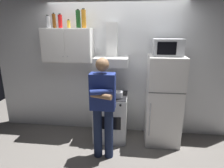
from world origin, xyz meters
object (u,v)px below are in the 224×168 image
Objects in this scene: upper_cabinet at (68,45)px; bottle_spice_jar at (69,24)px; bottle_beer_brown at (54,21)px; range_hood at (112,54)px; bottle_soda_red at (60,21)px; bottle_liquor_amber at (84,19)px; microwave at (167,47)px; cooking_pot at (117,94)px; stove_oven at (111,116)px; person_standing at (103,106)px; bottle_wine_green at (78,19)px; bottle_canister_steel at (48,22)px; refrigerator at (163,100)px.

upper_cabinet is 6.02× the size of bottle_spice_jar.
range_hood is at bearing 0.13° from bottle_beer_brown.
bottle_liquor_amber is at bearing -1.15° from bottle_soda_red.
microwave is at bearing -6.46° from range_hood.
bottle_soda_red is at bearing 178.85° from bottle_liquor_amber.
bottle_spice_jar reaches higher than range_hood.
range_hood is 2.55× the size of cooking_pot.
stove_oven is 0.53× the size of person_standing.
bottle_canister_steel is (-0.56, 0.01, -0.04)m from bottle_wine_green.
stove_oven is 1.84m from bottle_liquor_amber.
refrigerator reaches higher than cooking_pot.
refrigerator is 10.70× the size of bottle_spice_jar.
bottle_liquor_amber is 0.31m from bottle_spice_jar.
upper_cabinet is at bearing 176.52° from microwave.
refrigerator is 0.94m from microwave.
stove_oven is at bearing -13.00° from bottle_wine_green.
bottle_canister_steel reaches higher than person_standing.
person_standing is at bearing -34.24° from bottle_canister_steel.
stove_oven is at bearing -178.85° from microwave.
stove_oven is 5.84× the size of bottle_spice_jar.
person_standing is at bearing -46.61° from bottle_spice_jar.
refrigerator is 3.33× the size of microwave.
bottle_spice_jar is at bearing 3.26° from bottle_canister_steel.
bottle_liquor_amber reaches higher than bottle_soda_red.
upper_cabinet is 1.55m from stove_oven.
range_hood is 1.28m from bottle_canister_steel.
bottle_beer_brown reaches higher than bottle_soda_red.
cooking_pot is 0.94× the size of bottle_wine_green.
bottle_soda_red is 0.77× the size of bottle_wine_green.
stove_oven is at bearing -12.00° from bottle_liquor_amber.
cooking_pot is at bearing -42.49° from stove_oven.
bottle_soda_red is 0.24m from bottle_canister_steel.
bottle_wine_green is at bearing 179.06° from range_hood.
upper_cabinet is 3.52× the size of bottle_beer_brown.
microwave reaches higher than refrigerator.
bottle_liquor_amber is at bearing -11.78° from bottle_spice_jar.
bottle_soda_red is 0.32m from bottle_wine_green.
range_hood is at bearing 172.45° from refrigerator.
upper_cabinet is 0.43m from bottle_soda_red.
cooking_pot reaches higher than stove_oven.
microwave is (0.95, 0.02, 1.31)m from stove_oven.
person_standing is at bearing -94.72° from stove_oven.
refrigerator is 5.44× the size of cooking_pot.
stove_oven is at bearing -8.90° from upper_cabinet.
upper_cabinet is at bearing 171.10° from stove_oven.
microwave is 1.45m from person_standing.
bottle_wine_green is (0.21, 0.01, 0.45)m from upper_cabinet.
bottle_spice_jar is (-1.73, 0.16, 1.32)m from refrigerator.
microwave is 2.16× the size of bottle_canister_steel.
bottle_soda_red is (-1.86, 0.11, 1.36)m from refrigerator.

